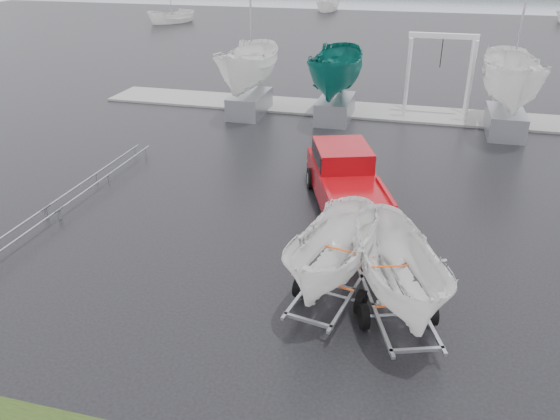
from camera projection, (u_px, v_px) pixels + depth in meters
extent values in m
plane|color=black|center=(338.00, 224.00, 17.42)|extent=(120.00, 120.00, 0.00)
cube|color=gray|center=(378.00, 112.00, 28.67)|extent=(30.00, 3.00, 0.12)
cube|color=maroon|center=(347.00, 188.00, 18.05)|extent=(3.67, 5.88, 0.91)
cube|color=maroon|center=(342.00, 157.00, 18.63)|extent=(2.41, 2.67, 0.82)
cube|color=black|center=(342.00, 156.00, 18.61)|extent=(2.36, 2.46, 0.53)
cube|color=silver|center=(365.00, 237.00, 15.65)|extent=(1.88, 0.81, 0.34)
cylinder|color=black|center=(312.00, 178.00, 19.78)|extent=(0.53, 0.82, 0.77)
cylinder|color=black|center=(361.00, 177.00, 19.92)|extent=(0.53, 0.82, 0.77)
cylinder|color=black|center=(328.00, 225.00, 16.52)|extent=(0.53, 0.82, 0.77)
cylinder|color=black|center=(387.00, 223.00, 16.66)|extent=(0.53, 0.82, 0.77)
cube|color=#92959A|center=(373.00, 306.00, 12.76)|extent=(1.28, 3.42, 0.08)
cube|color=#92959A|center=(419.00, 303.00, 12.85)|extent=(1.28, 3.42, 0.08)
cylinder|color=#92959A|center=(398.00, 315.00, 12.69)|extent=(1.53, 0.61, 0.08)
cylinder|color=black|center=(364.00, 317.00, 12.63)|extent=(0.37, 0.63, 0.60)
cylinder|color=black|center=(431.00, 313.00, 12.75)|extent=(0.37, 0.63, 0.60)
imported|color=white|center=(406.00, 217.00, 11.78)|extent=(2.19, 2.22, 4.52)
cube|color=#FF4C08|center=(389.00, 266.00, 13.27)|extent=(1.47, 0.56, 0.03)
cube|color=#FF4C08|center=(408.00, 306.00, 11.85)|extent=(1.47, 0.56, 0.03)
cube|color=#92959A|center=(312.00, 279.00, 13.75)|extent=(0.74, 3.55, 0.08)
cube|color=#92959A|center=(354.00, 290.00, 13.33)|extent=(0.74, 3.55, 0.08)
cylinder|color=#92959A|center=(330.00, 294.00, 13.45)|extent=(1.59, 0.37, 0.08)
cylinder|color=black|center=(300.00, 286.00, 13.75)|extent=(0.29, 0.62, 0.60)
cylinder|color=black|center=(361.00, 302.00, 13.14)|extent=(0.29, 0.62, 0.60)
imported|color=white|center=(337.00, 204.00, 12.56)|extent=(1.92, 1.95, 4.35)
cube|color=#FF4C08|center=(345.00, 251.00, 13.95)|extent=(1.53, 0.33, 0.03)
cube|color=#FF4C08|center=(322.00, 282.00, 12.65)|extent=(1.53, 0.33, 0.03)
cylinder|color=silver|center=(407.00, 79.00, 26.81)|extent=(0.16, 0.58, 3.99)
cylinder|color=silver|center=(408.00, 72.00, 28.19)|extent=(0.16, 0.58, 3.99)
cylinder|color=silver|center=(471.00, 83.00, 26.12)|extent=(0.16, 0.58, 3.99)
cylinder|color=silver|center=(469.00, 76.00, 27.51)|extent=(0.16, 0.58, 3.99)
cube|color=silver|center=(444.00, 36.00, 26.27)|extent=(3.30, 0.25, 0.25)
cube|color=#92959A|center=(250.00, 104.00, 28.18)|extent=(1.60, 3.20, 1.10)
imported|color=white|center=(248.00, 28.00, 26.50)|extent=(2.42, 2.49, 6.44)
cube|color=#92959A|center=(335.00, 109.00, 27.34)|extent=(1.60, 3.20, 1.10)
imported|color=#0D5F54|center=(339.00, 31.00, 25.68)|extent=(2.41, 2.47, 6.41)
cube|color=#92959A|center=(505.00, 122.00, 25.34)|extent=(1.60, 3.20, 1.10)
imported|color=white|center=(522.00, 33.00, 23.57)|extent=(2.59, 2.66, 6.88)
cylinder|color=#92959A|center=(108.00, 175.00, 20.13)|extent=(0.06, 6.50, 0.06)
cylinder|color=#92959A|center=(96.00, 174.00, 20.24)|extent=(0.06, 6.50, 0.06)
imported|color=white|center=(172.00, 23.00, 59.87)|extent=(3.09, 3.11, 5.86)
imported|color=white|center=(328.00, 11.00, 70.12)|extent=(2.51, 2.57, 6.24)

